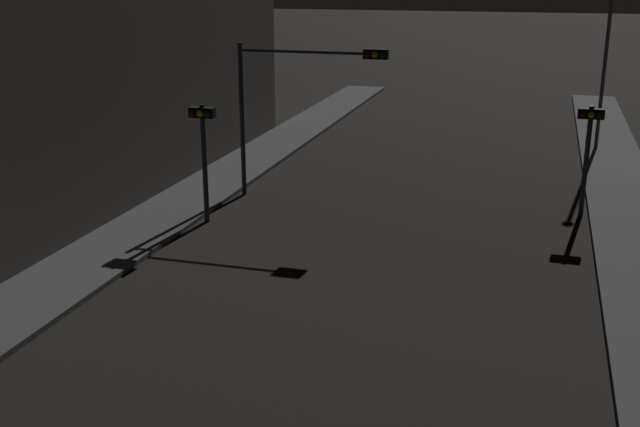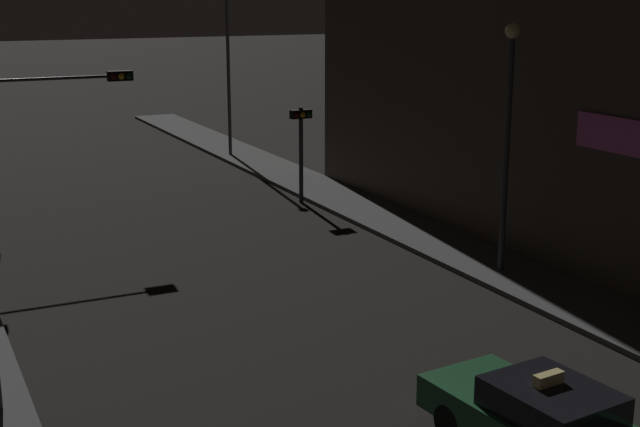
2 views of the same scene
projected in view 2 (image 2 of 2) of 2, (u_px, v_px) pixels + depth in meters
name	position (u px, v px, depth m)	size (l,w,h in m)	color
sidewalk_right	(347.00, 201.00, 32.75)	(2.48, 52.28, 0.15)	#4C4C4C
taxi	(543.00, 422.00, 14.52)	(2.20, 4.60, 1.62)	#1E512D
traffic_light_overhead	(37.00, 117.00, 27.23)	(5.14, 0.42, 5.30)	#2D2D33
traffic_light_right_kerb	(301.00, 135.00, 32.25)	(0.80, 0.42, 3.58)	#2D2D33
street_lamp_near_block	(508.00, 120.00, 23.39)	(0.41, 0.41, 6.73)	#2D2D33
street_lamp_far_block	(228.00, 49.00, 40.75)	(0.38, 0.38, 8.48)	#2D2D33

